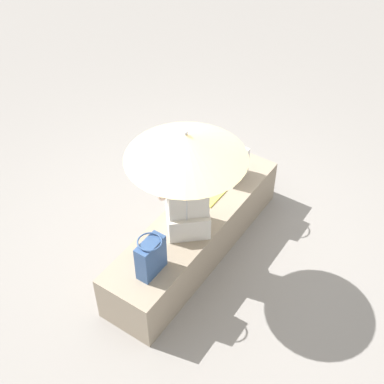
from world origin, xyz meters
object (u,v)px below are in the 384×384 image
Objects in this scene: tote_bag_canvas at (151,257)px; magazine at (209,195)px; handbag_black at (235,166)px; parasol at (186,146)px; person_seated at (188,195)px.

tote_bag_canvas is 1.01m from magazine.
handbag_black is 1.32m from tote_bag_canvas.
handbag_black is at bearing 4.04° from parasol.
parasol is at bearing -151.12° from person_seated.
person_seated reaches higher than handbag_black.
handbag_black is at bearing -10.94° from magazine.
parasol is 3.17× the size of tote_bag_canvas.
person_seated is 2.64× the size of tote_bag_canvas.
person_seated is at bearing 2.10° from tote_bag_canvas.
magazine is (0.55, 0.13, -0.94)m from parasol.
person_seated is 3.21× the size of magazine.
magazine is at bearing 9.88° from person_seated.
parasol is 1.10m from magazine.
person_seated reaches higher than magazine.
tote_bag_canvas is at bearing 176.36° from parasol.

